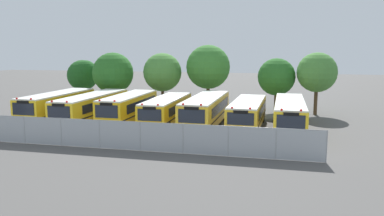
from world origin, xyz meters
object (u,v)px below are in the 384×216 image
at_px(school_bus_5, 248,113).
at_px(tree_3, 208,67).
at_px(tree_4, 276,77).
at_px(tree_0, 84,74).
at_px(tree_2, 162,72).
at_px(tree_1, 112,74).
at_px(school_bus_3, 167,110).
at_px(school_bus_0, 58,105).
at_px(tree_5, 316,73).
at_px(school_bus_4, 206,110).
at_px(school_bus_1, 92,106).
at_px(school_bus_2, 129,108).
at_px(school_bus_6, 290,114).

xyz_separation_m(school_bus_5, tree_3, (-5.40, 9.71, 3.48)).
height_order(tree_3, tree_4, tree_3).
distance_m(tree_0, tree_2, 11.06).
distance_m(tree_0, tree_1, 5.76).
relative_size(school_bus_3, tree_1, 1.53).
height_order(school_bus_0, tree_2, tree_2).
xyz_separation_m(school_bus_5, tree_5, (6.09, 8.68, 3.05)).
height_order(tree_4, tree_5, tree_5).
bearing_deg(tree_1, school_bus_5, -26.04).
relative_size(school_bus_0, tree_1, 1.61).
relative_size(school_bus_4, tree_5, 1.68).
height_order(school_bus_1, tree_4, tree_4).
bearing_deg(tree_3, school_bus_1, -133.40).
height_order(school_bus_4, school_bus_5, school_bus_4).
height_order(school_bus_1, tree_3, tree_3).
distance_m(tree_0, tree_4, 23.47).
height_order(tree_0, tree_4, tree_4).
bearing_deg(tree_4, tree_2, -177.06).
bearing_deg(school_bus_3, school_bus_2, 0.44).
height_order(school_bus_3, school_bus_4, school_bus_4).
bearing_deg(school_bus_2, tree_3, -119.72).
relative_size(school_bus_2, tree_0, 1.76).
distance_m(school_bus_0, tree_3, 16.48).
xyz_separation_m(school_bus_0, tree_1, (1.90, 8.08, 2.57)).
relative_size(tree_4, tree_5, 0.90).
xyz_separation_m(tree_3, tree_4, (7.49, -0.26, -1.01)).
distance_m(school_bus_2, tree_5, 19.33).
bearing_deg(tree_2, tree_4, 2.94).
distance_m(school_bus_0, school_bus_6, 21.68).
bearing_deg(school_bus_0, school_bus_3, -179.76).
bearing_deg(tree_4, tree_5, -10.80).
bearing_deg(tree_5, school_bus_3, -146.76).
bearing_deg(tree_4, school_bus_5, -102.44).
bearing_deg(school_bus_0, tree_1, -103.40).
bearing_deg(school_bus_5, school_bus_2, 1.83).
distance_m(school_bus_2, school_bus_5, 10.86).
distance_m(school_bus_2, tree_3, 11.75).
height_order(school_bus_4, tree_3, tree_3).
bearing_deg(school_bus_2, school_bus_4, 179.53).
xyz_separation_m(school_bus_3, tree_1, (-9.05, 8.01, 2.66)).
bearing_deg(school_bus_5, tree_3, -59.79).
bearing_deg(tree_5, school_bus_1, -157.21).
xyz_separation_m(school_bus_1, tree_3, (9.19, 9.72, 3.40)).
bearing_deg(school_bus_6, tree_1, -22.29).
bearing_deg(school_bus_2, school_bus_5, 179.98).
xyz_separation_m(school_bus_1, school_bus_4, (10.96, -0.10, 0.05)).
distance_m(school_bus_5, tree_5, 11.04).
bearing_deg(school_bus_3, tree_0, -38.09).
bearing_deg(school_bus_4, tree_3, -79.61).
xyz_separation_m(school_bus_0, tree_2, (7.72, 8.93, 2.78)).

